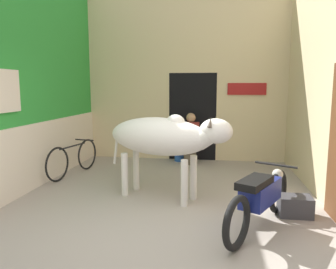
% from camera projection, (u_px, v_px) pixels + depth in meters
% --- Properties ---
extents(ground_plane, '(30.00, 30.00, 0.00)m').
position_uv_depth(ground_plane, '(148.00, 239.00, 3.87)').
color(ground_plane, '#9E9389').
extents(wall_left_shopfront, '(0.25, 4.35, 4.09)m').
position_uv_depth(wall_left_shopfront, '(41.00, 76.00, 6.06)').
color(wall_left_shopfront, green).
rests_on(wall_left_shopfront, ground_plane).
extents(wall_back_with_doorway, '(4.78, 0.93, 4.09)m').
position_uv_depth(wall_back_with_doorway, '(188.00, 89.00, 8.10)').
color(wall_back_with_doorway, beige).
rests_on(wall_back_with_doorway, ground_plane).
extents(wall_right_with_door, '(0.22, 4.35, 4.09)m').
position_uv_depth(wall_right_with_door, '(324.00, 72.00, 5.30)').
color(wall_right_with_door, beige).
rests_on(wall_right_with_door, ground_plane).
extents(cow, '(2.12, 1.16, 1.37)m').
position_uv_depth(cow, '(164.00, 137.00, 5.15)').
color(cow, silver).
rests_on(cow, ground_plane).
extents(motorcycle_near, '(1.02, 1.78, 0.74)m').
position_uv_depth(motorcycle_near, '(260.00, 196.00, 4.09)').
color(motorcycle_near, black).
rests_on(motorcycle_near, ground_plane).
extents(bicycle, '(0.48, 1.63, 0.67)m').
position_uv_depth(bicycle, '(73.00, 158.00, 6.63)').
color(bicycle, black).
rests_on(bicycle, ground_plane).
extents(shopkeeper_seated, '(0.39, 0.34, 1.18)m').
position_uv_depth(shopkeeper_seated, '(191.00, 137.00, 7.59)').
color(shopkeeper_seated, brown).
rests_on(shopkeeper_seated, ground_plane).
extents(plastic_stool, '(0.31, 0.31, 0.42)m').
position_uv_depth(plastic_stool, '(179.00, 152.00, 7.90)').
color(plastic_stool, '#2856B2').
rests_on(plastic_stool, ground_plane).
extents(crate, '(0.44, 0.32, 0.28)m').
position_uv_depth(crate, '(295.00, 206.00, 4.54)').
color(crate, '#38383D').
rests_on(crate, ground_plane).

